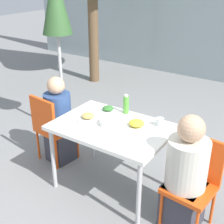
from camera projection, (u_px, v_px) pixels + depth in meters
The scene contains 13 objects.
ground_plane at pixel (112, 187), 3.41m from camera, with size 24.00×24.00×0.00m, color gray.
dining_table at pixel (112, 132), 3.12m from camera, with size 1.15×0.80×0.75m.
chair_left at pixel (51, 125), 3.66m from camera, with size 0.44×0.44×0.85m.
person_left at pixel (59, 123), 3.68m from camera, with size 0.31×0.31×1.08m.
chair_right at pixel (195, 177), 2.75m from camera, with size 0.44×0.44×0.85m.
person_right at pixel (185, 177), 2.71m from camera, with size 0.36×0.36×1.11m.
closed_umbrella at pixel (56, 11), 3.81m from camera, with size 0.38×0.38×2.20m.
plate_0 at pixel (88, 117), 3.21m from camera, with size 0.24×0.24×0.07m.
plate_1 at pixel (136, 125), 3.05m from camera, with size 0.28×0.28×0.07m.
plate_2 at pixel (108, 110), 3.39m from camera, with size 0.21×0.21×0.06m.
bottle at pixel (126, 104), 3.32m from camera, with size 0.06×0.06×0.21m.
drinking_cup at pixel (160, 122), 3.07m from camera, with size 0.08×0.08×0.08m.
salad_bowl at pixel (110, 122), 3.09m from camera, with size 0.19×0.19×0.06m.
Camera 1 is at (1.53, -2.28, 2.18)m, focal length 50.00 mm.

